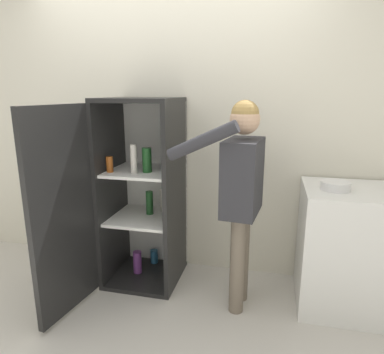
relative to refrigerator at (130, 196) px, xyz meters
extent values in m
plane|color=beige|center=(0.24, -0.54, -0.78)|extent=(12.00, 12.00, 0.00)
cube|color=silver|center=(0.24, 0.44, 0.50)|extent=(7.00, 0.06, 2.55)
cube|color=black|center=(0.08, 0.08, -0.76)|extent=(0.60, 0.60, 0.04)
cube|color=black|center=(0.08, 0.08, 0.77)|extent=(0.60, 0.60, 0.04)
cube|color=white|center=(0.08, 0.37, 0.01)|extent=(0.60, 0.03, 1.49)
cube|color=black|center=(-0.20, 0.08, 0.01)|extent=(0.04, 0.60, 1.49)
cube|color=black|center=(0.37, 0.08, 0.01)|extent=(0.04, 0.60, 1.49)
cube|color=white|center=(0.08, 0.08, -0.21)|extent=(0.53, 0.53, 0.02)
cube|color=white|center=(0.08, 0.08, 0.19)|extent=(0.53, 0.53, 0.02)
cube|color=black|center=(-0.29, -0.51, 0.01)|extent=(0.13, 0.60, 1.49)
cylinder|color=#1E5123|center=(0.11, 0.15, -0.10)|extent=(0.06, 0.06, 0.20)
cylinder|color=beige|center=(0.07, -0.06, 0.32)|extent=(0.05, 0.05, 0.23)
cylinder|color=teal|center=(0.09, 0.28, -0.68)|extent=(0.07, 0.07, 0.13)
cylinder|color=#B78C1E|center=(0.28, 0.31, -0.13)|extent=(0.05, 0.05, 0.15)
cylinder|color=#9E4C19|center=(-0.14, -0.06, 0.27)|extent=(0.05, 0.05, 0.13)
cylinder|color=#1E5123|center=(0.15, 0.01, 0.30)|extent=(0.07, 0.07, 0.20)
cylinder|color=#723884|center=(0.00, 0.08, -0.64)|extent=(0.07, 0.07, 0.20)
cylinder|color=beige|center=(0.21, 0.26, -0.11)|extent=(0.08, 0.08, 0.19)
cylinder|color=#726656|center=(0.92, -0.22, -0.40)|extent=(0.11, 0.11, 0.76)
cylinder|color=#726656|center=(0.94, -0.05, -0.40)|extent=(0.11, 0.11, 0.76)
cube|color=#2D2D33|center=(0.93, -0.13, 0.25)|extent=(0.28, 0.44, 0.53)
sphere|color=#DBAD89|center=(0.93, -0.13, 0.65)|extent=(0.21, 0.21, 0.21)
sphere|color=#AD894C|center=(0.93, -0.13, 0.69)|extent=(0.19, 0.19, 0.19)
cylinder|color=#2D2D33|center=(0.67, -0.34, 0.52)|extent=(0.50, 0.14, 0.29)
cylinder|color=#2D2D33|center=(0.95, 0.10, 0.22)|extent=(0.08, 0.08, 0.50)
cube|color=white|center=(1.74, 0.06, -0.31)|extent=(0.74, 0.64, 0.93)
cylinder|color=white|center=(1.57, 0.02, 0.18)|extent=(0.21, 0.21, 0.06)
camera|label=1|loc=(1.12, -2.50, 0.83)|focal=32.00mm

